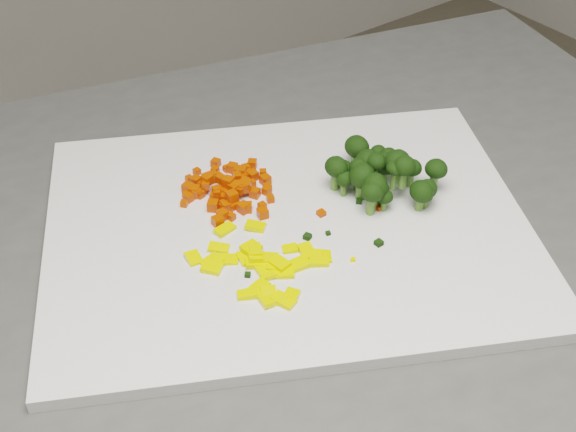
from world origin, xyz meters
TOP-DOWN VIEW (x-y plane):
  - cutting_board at (-0.24, 0.32)m, footprint 0.60×0.56m
  - carrot_pile at (-0.26, 0.40)m, footprint 0.11×0.11m
  - pepper_pile at (-0.29, 0.29)m, footprint 0.12×0.12m
  - broccoli_pile at (-0.12, 0.30)m, footprint 0.13×0.13m
  - carrot_cube_0 at (-0.25, 0.39)m, footprint 0.01×0.01m
  - carrot_cube_1 at (-0.26, 0.40)m, footprint 0.01×0.01m
  - carrot_cube_2 at (-0.22, 0.38)m, footprint 0.01×0.01m
  - carrot_cube_3 at (-0.28, 0.38)m, footprint 0.02×0.02m
  - carrot_cube_4 at (-0.25, 0.44)m, footprint 0.01×0.01m
  - carrot_cube_5 at (-0.27, 0.40)m, footprint 0.01×0.01m
  - carrot_cube_6 at (-0.23, 0.42)m, footprint 0.01×0.01m
  - carrot_cube_7 at (-0.27, 0.43)m, footprint 0.01×0.01m
  - carrot_cube_8 at (-0.28, 0.37)m, footprint 0.01×0.01m
  - carrot_cube_9 at (-0.23, 0.43)m, footprint 0.01×0.01m
  - carrot_cube_10 at (-0.30, 0.41)m, footprint 0.01×0.01m
  - carrot_cube_11 at (-0.28, 0.36)m, footprint 0.01×0.01m
  - carrot_cube_12 at (-0.25, 0.40)m, footprint 0.01×0.01m
  - carrot_cube_13 at (-0.23, 0.42)m, footprint 0.01×0.01m
  - carrot_cube_14 at (-0.24, 0.41)m, footprint 0.01×0.01m
  - carrot_cube_15 at (-0.26, 0.36)m, footprint 0.01×0.01m
  - carrot_cube_16 at (-0.25, 0.39)m, footprint 0.01×0.01m
  - carrot_cube_17 at (-0.29, 0.42)m, footprint 0.02×0.02m
  - carrot_cube_18 at (-0.21, 0.40)m, footprint 0.01×0.01m
  - carrot_cube_19 at (-0.26, 0.40)m, footprint 0.01×0.01m
  - carrot_cube_20 at (-0.26, 0.40)m, footprint 0.01×0.01m
  - carrot_cube_21 at (-0.28, 0.41)m, footprint 0.01×0.01m
  - carrot_cube_22 at (-0.26, 0.43)m, footprint 0.01×0.01m
  - carrot_cube_23 at (-0.27, 0.38)m, footprint 0.01×0.01m
  - carrot_cube_24 at (-0.25, 0.43)m, footprint 0.01×0.01m
  - carrot_cube_25 at (-0.27, 0.40)m, footprint 0.01×0.01m
  - carrot_cube_26 at (-0.24, 0.45)m, footprint 0.01×0.01m
  - carrot_cube_27 at (-0.29, 0.41)m, footprint 0.01×0.01m
  - carrot_cube_28 at (-0.26, 0.40)m, footprint 0.01×0.01m
  - carrot_cube_29 at (-0.27, 0.42)m, footprint 0.01×0.01m
  - carrot_cube_30 at (-0.25, 0.38)m, footprint 0.01×0.01m
  - carrot_cube_31 at (-0.29, 0.43)m, footprint 0.01×0.01m
  - carrot_cube_32 at (-0.26, 0.37)m, footprint 0.01×0.01m
  - carrot_cube_33 at (-0.22, 0.42)m, footprint 0.01×0.01m
  - carrot_cube_34 at (-0.23, 0.42)m, footprint 0.01×0.01m
  - carrot_cube_35 at (-0.23, 0.36)m, footprint 0.01×0.01m
  - carrot_cube_36 at (-0.25, 0.39)m, footprint 0.01×0.01m
  - carrot_cube_37 at (-0.30, 0.42)m, footprint 0.01×0.01m
  - carrot_cube_38 at (-0.25, 0.38)m, footprint 0.01×0.01m
  - carrot_cube_39 at (-0.24, 0.40)m, footprint 0.01×0.01m
  - carrot_cube_40 at (-0.25, 0.43)m, footprint 0.01×0.01m
  - carrot_cube_41 at (-0.26, 0.38)m, footprint 0.01×0.01m
  - carrot_cube_42 at (-0.22, 0.37)m, footprint 0.01×0.01m
  - carrot_cube_43 at (-0.26, 0.41)m, footprint 0.01×0.01m
  - carrot_cube_44 at (-0.24, 0.38)m, footprint 0.01×0.01m
  - carrot_cube_45 at (-0.29, 0.43)m, footprint 0.01×0.01m
  - carrot_cube_46 at (-0.24, 0.40)m, footprint 0.01×0.01m
  - carrot_cube_47 at (-0.23, 0.39)m, footprint 0.01×0.01m
  - carrot_cube_48 at (-0.27, 0.39)m, footprint 0.01×0.01m
  - carrot_cube_49 at (-0.26, 0.43)m, footprint 0.01×0.01m
  - carrot_cube_50 at (-0.25, 0.34)m, footprint 0.01×0.01m
  - carrot_cube_51 at (-0.28, 0.43)m, footprint 0.01×0.01m
  - carrot_cube_52 at (-0.27, 0.43)m, footprint 0.01×0.01m
  - carrot_cube_53 at (-0.22, 0.41)m, footprint 0.01×0.01m
  - carrot_cube_54 at (-0.23, 0.41)m, footprint 0.01×0.01m
  - carrot_cube_55 at (-0.21, 0.42)m, footprint 0.01×0.01m
  - carrot_cube_56 at (-0.22, 0.40)m, footprint 0.01×0.01m
  - carrot_cube_57 at (-0.25, 0.41)m, footprint 0.01×0.01m
  - carrot_cube_58 at (-0.26, 0.36)m, footprint 0.01×0.01m
  - carrot_cube_59 at (-0.24, 0.38)m, footprint 0.02×0.02m
  - carrot_cube_60 at (-0.25, 0.40)m, footprint 0.01×0.01m
  - carrot_cube_61 at (-0.22, 0.42)m, footprint 0.01×0.01m
  - carrot_cube_62 at (-0.27, 0.41)m, footprint 0.01×0.01m
  - carrot_cube_63 at (-0.26, 0.45)m, footprint 0.01×0.01m
  - carrot_cube_64 at (-0.24, 0.36)m, footprint 0.01×0.01m
  - carrot_cube_65 at (-0.22, 0.41)m, footprint 0.01×0.01m
  - carrot_cube_66 at (-0.23, 0.42)m, footprint 0.01×0.01m
  - carrot_cube_67 at (-0.27, 0.42)m, footprint 0.01×0.01m
  - carrot_cube_68 at (-0.29, 0.36)m, footprint 0.01×0.01m
  - carrot_cube_69 at (-0.27, 0.38)m, footprint 0.01×0.01m
  - carrot_cube_70 at (-0.27, 0.38)m, footprint 0.01×0.01m
  - carrot_cube_71 at (-0.27, 0.38)m, footprint 0.01×0.01m
  - carrot_cube_72 at (-0.28, 0.41)m, footprint 0.01×0.01m
  - carrot_cube_73 at (-0.30, 0.41)m, footprint 0.01×0.01m
  - carrot_cube_74 at (-0.24, 0.43)m, footprint 0.01×0.01m
  - carrot_cube_75 at (-0.21, 0.39)m, footprint 0.01×0.01m
  - carrot_cube_76 at (-0.27, 0.37)m, footprint 0.01×0.01m
  - carrot_cube_77 at (-0.26, 0.43)m, footprint 0.01×0.01m
  - carrot_cube_78 at (-0.28, 0.44)m, footprint 0.01×0.01m
  - carrot_cube_79 at (-0.25, 0.44)m, footprint 0.01×0.01m
  - carrot_cube_80 at (-0.24, 0.39)m, footprint 0.01×0.01m
  - carrot_cube_81 at (-0.27, 0.39)m, footprint 0.01×0.01m
  - pepper_chunk_0 at (-0.29, 0.29)m, footprint 0.02×0.02m
  - pepper_chunk_1 at (-0.33, 0.26)m, footprint 0.02×0.02m
  - pepper_chunk_2 at (-0.31, 0.24)m, footprint 0.02×0.02m
  - pepper_chunk_3 at (-0.26, 0.29)m, footprint 0.02×0.02m
  - pepper_chunk_4 at (-0.27, 0.33)m, footprint 0.02×0.02m
  - pepper_chunk_5 at (-0.29, 0.27)m, footprint 0.02×0.02m
  - pepper_chunk_6 at (-0.26, 0.26)m, footprint 0.02×0.02m
  - pepper_chunk_7 at (-0.29, 0.30)m, footprint 0.02×0.02m
  - pepper_chunk_8 at (-0.29, 0.31)m, footprint 0.02×0.02m
  - pepper_chunk_9 at (-0.25, 0.28)m, footprint 0.02×0.02m
  - pepper_chunk_10 at (-0.25, 0.26)m, footprint 0.02×0.02m
  - pepper_chunk_11 at (-0.24, 0.26)m, footprint 0.03×0.03m
  - pepper_chunk_12 at (-0.30, 0.30)m, footprint 0.02×0.02m
  - pepper_chunk_13 at (-0.30, 0.29)m, footprint 0.02×0.02m
  - pepper_chunk_14 at (-0.28, 0.27)m, footprint 0.02×0.02m
  - pepper_chunk_15 at (-0.29, 0.24)m, footprint 0.02×0.02m
  - pepper_chunk_16 at (-0.30, 0.28)m, footprint 0.02×0.02m
  - pepper_chunk_17 at (-0.29, 0.35)m, footprint 0.02×0.02m
  - pepper_chunk_18 at (-0.31, 0.31)m, footprint 0.02×0.02m
  - pepper_chunk_19 at (-0.30, 0.27)m, footprint 0.02×0.02m
  - pepper_chunk_20 at (-0.29, 0.30)m, footprint 0.02×0.02m
  - pepper_chunk_21 at (-0.28, 0.29)m, footprint 0.03×0.03m
  - pepper_chunk_22 at (-0.31, 0.33)m, footprint 0.02×0.02m
  - pepper_chunk_23 at (-0.33, 0.31)m, footprint 0.02×0.02m
  - pepper_chunk_24 at (-0.30, 0.23)m, footprint 0.02×0.02m
  - pepper_chunk_25 at (-0.31, 0.26)m, footprint 0.02×0.02m
  - pepper_chunk_26 at (-0.28, 0.26)m, footprint 0.02×0.02m
  - pepper_chunk_27 at (-0.25, 0.27)m, footprint 0.02×0.02m
  - pepper_chunk_28 at (-0.28, 0.29)m, footprint 0.02×0.02m
  - pepper_chunk_29 at (-0.34, 0.33)m, footprint 0.02×0.02m
  - pepper_chunk_30 at (-0.33, 0.32)m, footprint 0.02×0.02m
  - pepper_chunk_31 at (-0.31, 0.25)m, footprint 0.02×0.02m
  - broccoli_floret_0 at (-0.10, 0.26)m, footprint 0.03×0.03m
  - broccoli_floret_1 at (-0.10, 0.34)m, footprint 0.02×0.02m
  - broccoli_floret_2 at (-0.12, 0.33)m, footprint 0.04×0.04m
  - broccoli_floret_3 at (-0.11, 0.36)m, footprint 0.04×0.04m
  - broccoli_floret_4 at (-0.11, 0.32)m, footprint 0.03×0.03m
  - broccoli_floret_5 at (-0.11, 0.30)m, footprint 0.04×0.04m
  - broccoli_floret_6 at (-0.11, 0.26)m, footprint 0.03×0.03m
  - broccoli_floret_7 at (-0.15, 0.34)m, footprint 0.02×0.02m
  - broccoli_floret_8 at (-0.08, 0.27)m, footprint 0.03×0.03m
  - broccoli_floret_9 at (-0.16, 0.34)m, footprint 0.03×0.03m
  - broccoli_floret_10 at (-0.14, 0.32)m, footprint 0.03×0.03m
  - broccoli_floret_11 at (-0.15, 0.31)m, footprint 0.04×0.04m
  - broccoli_floret_12 at (-0.09, 0.29)m, footprint 0.03×0.03m
  - broccoli_floret_13 at (-0.16, 0.28)m, footprint 0.03×0.03m
  - broccoli_floret_14 at (-0.16, 0.32)m, footprint 0.02×0.02m
  - broccoli_floret_15 at (-0.13, 0.29)m, footprint 0.02×0.02m
  - broccoli_floret_16 at (-0.12, 0.28)m, footprint 0.03×0.03m
  - broccoli_floret_17 at (-0.14, 0.28)m, footprint 0.02×0.02m
  - broccoli_floret_18 at (-0.14, 0.29)m, footprint 0.03×0.03m
  - broccoli_floret_19 at (-0.09, 0.33)m, footprint 0.03×0.03m
  - broccoli_floret_20 at (-0.11, 0.31)m, footprint 0.02×0.02m
  - broccoli_floret_21 at (-0.15, 0.29)m, footprint 0.03×0.03m
  - broccoli_floret_22 at (-0.12, 0.32)m, footprint 0.03×0.03m
  - stray_bit_0 at (-0.23, 0.29)m, footprint 0.01×0.01m
  - stray_bit_1 at (-0.31, 0.28)m, footprint 0.01×0.01m
  - stray_bit_2 at (-0.20, 0.31)m, footprint 0.01×0.01m
  - stray_bit_3 at (-0.22, 0.24)m, footprint 0.01×0.01m
  - stray_bit_4 at (-0.15, 0.28)m, footprint 0.01×0.01m
  - stray_bit_5 at (-0.18, 0.24)m, footprint 0.01×0.01m
  - stray_bit_6 at (-0.21, 0.28)m, footprint 0.01×0.01m
  - stray_bit_7 at (-0.16, 0.30)m, footprint 0.01×0.01m

SIDE VIEW (x-z plane):
  - cutting_board at x=-0.24m, z-range 0.90..0.91m
  - stray_bit_3 at x=-0.22m, z-range 0.91..0.92m
  - stray_bit_6 at x=-0.21m, z-range 0.91..0.92m
  - pepper_chunk_18 at x=-0.31m, z-range 0.91..0.92m
  - pepper_chunk_28 at x=-0.28m, z-range 0.91..0.92m
  - pepper_chunk_11 at x=-0.24m, z-range 0.91..0.92m
  - pepper_chunk_3 at x=-0.26m, z-range 0.91..0.92m
  - stray_bit_1 at x=-0.31m, z-range 0.91..0.92m
  - pepper_chunk_22 at x=-0.31m, z-range 0.91..0.92m
  - pepper_chunk_15 at x=-0.29m, z-range 0.91..0.92m
  - pepper_chunk_19 at x=-0.30m, z-range 0.91..0.92m
  - stray_bit_4 at x=-0.15m, z-range 0.91..0.92m
  - pepper_chunk_29 at x=-0.34m, z-range 0.91..0.92m
  - pepper_chunk_16 at x=-0.30m, z-range 0.91..0.92m
  - stray_bit_7 at x=-0.16m, z-range 0.91..0.92m
  - pepper_chunk_25 at x=-0.31m, z-range 0.91..0.92m
  - pepper_chunk_20 at x=-0.29m, z-range 0.91..0.92m
  - pepper_chunk_30 at x=-0.33m, z-range 0.91..0.92m
  - pepper_chunk_26 at x=-0.28m, z-range 0.91..0.92m
  - pepper_chunk_1 at x=-0.33m, z-range 0.91..0.92m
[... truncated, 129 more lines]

